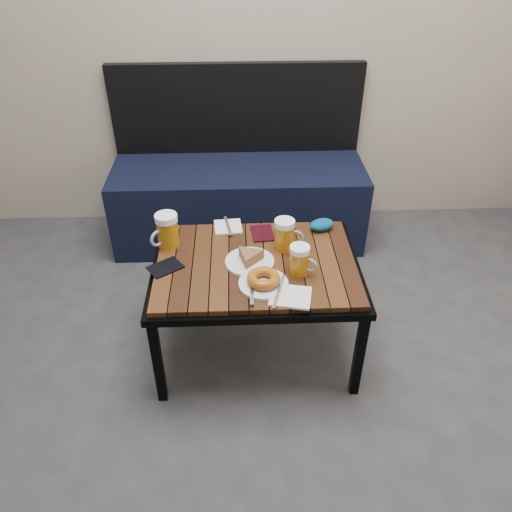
{
  "coord_description": "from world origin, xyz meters",
  "views": [
    {
      "loc": [
        0.14,
        -0.78,
        1.66
      ],
      "look_at": [
        0.21,
        0.83,
        0.5
      ],
      "focal_mm": 35.0,
      "sensor_mm": 36.0,
      "label": 1
    }
  ],
  "objects_px": {
    "bench": "(239,194)",
    "beer_mug_centre": "(285,234)",
    "passport_navy": "(165,267)",
    "passport_burgundy": "(262,233)",
    "plate_pie": "(250,259)",
    "beer_mug_left": "(167,231)",
    "beer_mug_right": "(300,260)",
    "cafe_table": "(256,270)",
    "plate_bagel": "(263,281)",
    "knit_pouch": "(321,225)"
  },
  "relations": [
    {
      "from": "passport_burgundy",
      "to": "bench",
      "type": "bearing_deg",
      "value": 92.23
    },
    {
      "from": "bench",
      "to": "cafe_table",
      "type": "relative_size",
      "value": 1.67
    },
    {
      "from": "beer_mug_left",
      "to": "plate_pie",
      "type": "bearing_deg",
      "value": 113.13
    },
    {
      "from": "beer_mug_right",
      "to": "plate_pie",
      "type": "relative_size",
      "value": 0.63
    },
    {
      "from": "cafe_table",
      "to": "beer_mug_centre",
      "type": "xyz_separation_m",
      "value": [
        0.12,
        0.09,
        0.11
      ]
    },
    {
      "from": "beer_mug_centre",
      "to": "passport_navy",
      "type": "height_order",
      "value": "beer_mug_centre"
    },
    {
      "from": "beer_mug_left",
      "to": "beer_mug_right",
      "type": "xyz_separation_m",
      "value": [
        0.53,
        -0.21,
        -0.01
      ]
    },
    {
      "from": "bench",
      "to": "knit_pouch",
      "type": "relative_size",
      "value": 12.45
    },
    {
      "from": "beer_mug_left",
      "to": "knit_pouch",
      "type": "relative_size",
      "value": 1.32
    },
    {
      "from": "plate_bagel",
      "to": "knit_pouch",
      "type": "xyz_separation_m",
      "value": [
        0.28,
        0.38,
        0.0
      ]
    },
    {
      "from": "knit_pouch",
      "to": "plate_bagel",
      "type": "bearing_deg",
      "value": -126.01
    },
    {
      "from": "bench",
      "to": "plate_bagel",
      "type": "height_order",
      "value": "bench"
    },
    {
      "from": "plate_pie",
      "to": "passport_navy",
      "type": "bearing_deg",
      "value": -177.08
    },
    {
      "from": "plate_bagel",
      "to": "knit_pouch",
      "type": "relative_size",
      "value": 2.18
    },
    {
      "from": "bench",
      "to": "beer_mug_centre",
      "type": "bearing_deg",
      "value": -77.78
    },
    {
      "from": "beer_mug_left",
      "to": "beer_mug_centre",
      "type": "relative_size",
      "value": 1.11
    },
    {
      "from": "beer_mug_right",
      "to": "beer_mug_left",
      "type": "bearing_deg",
      "value": -174.97
    },
    {
      "from": "cafe_table",
      "to": "passport_burgundy",
      "type": "relative_size",
      "value": 6.48
    },
    {
      "from": "passport_navy",
      "to": "knit_pouch",
      "type": "relative_size",
      "value": 1.13
    },
    {
      "from": "passport_navy",
      "to": "passport_burgundy",
      "type": "distance_m",
      "value": 0.46
    },
    {
      "from": "bench",
      "to": "cafe_table",
      "type": "bearing_deg",
      "value": -86.34
    },
    {
      "from": "cafe_table",
      "to": "plate_pie",
      "type": "distance_m",
      "value": 0.07
    },
    {
      "from": "beer_mug_right",
      "to": "passport_burgundy",
      "type": "distance_m",
      "value": 0.32
    },
    {
      "from": "beer_mug_right",
      "to": "knit_pouch",
      "type": "bearing_deg",
      "value": 93.67
    },
    {
      "from": "beer_mug_centre",
      "to": "plate_bagel",
      "type": "height_order",
      "value": "beer_mug_centre"
    },
    {
      "from": "passport_navy",
      "to": "beer_mug_centre",
      "type": "bearing_deg",
      "value": 69.0
    },
    {
      "from": "beer_mug_centre",
      "to": "cafe_table",
      "type": "bearing_deg",
      "value": -137.68
    },
    {
      "from": "passport_navy",
      "to": "knit_pouch",
      "type": "xyz_separation_m",
      "value": [
        0.66,
        0.25,
        0.02
      ]
    },
    {
      "from": "passport_burgundy",
      "to": "beer_mug_left",
      "type": "bearing_deg",
      "value": -174.85
    },
    {
      "from": "cafe_table",
      "to": "beer_mug_left",
      "type": "distance_m",
      "value": 0.4
    },
    {
      "from": "bench",
      "to": "beer_mug_centre",
      "type": "xyz_separation_m",
      "value": [
        0.18,
        -0.84,
        0.27
      ]
    },
    {
      "from": "bench",
      "to": "beer_mug_left",
      "type": "height_order",
      "value": "bench"
    },
    {
      "from": "knit_pouch",
      "to": "cafe_table",
      "type": "bearing_deg",
      "value": -142.53
    },
    {
      "from": "bench",
      "to": "cafe_table",
      "type": "distance_m",
      "value": 0.95
    },
    {
      "from": "cafe_table",
      "to": "beer_mug_left",
      "type": "bearing_deg",
      "value": 160.27
    },
    {
      "from": "plate_bagel",
      "to": "knit_pouch",
      "type": "bearing_deg",
      "value": 53.99
    },
    {
      "from": "passport_burgundy",
      "to": "knit_pouch",
      "type": "height_order",
      "value": "knit_pouch"
    },
    {
      "from": "passport_burgundy",
      "to": "plate_pie",
      "type": "bearing_deg",
      "value": -111.67
    },
    {
      "from": "passport_navy",
      "to": "beer_mug_left",
      "type": "bearing_deg",
      "value": 145.97
    },
    {
      "from": "beer_mug_left",
      "to": "knit_pouch",
      "type": "height_order",
      "value": "beer_mug_left"
    },
    {
      "from": "beer_mug_centre",
      "to": "knit_pouch",
      "type": "xyz_separation_m",
      "value": [
        0.17,
        0.14,
        -0.04
      ]
    },
    {
      "from": "cafe_table",
      "to": "plate_bagel",
      "type": "relative_size",
      "value": 3.43
    },
    {
      "from": "plate_pie",
      "to": "passport_navy",
      "type": "distance_m",
      "value": 0.34
    },
    {
      "from": "bench",
      "to": "passport_navy",
      "type": "relative_size",
      "value": 11.02
    },
    {
      "from": "cafe_table",
      "to": "knit_pouch",
      "type": "distance_m",
      "value": 0.38
    },
    {
      "from": "plate_bagel",
      "to": "knit_pouch",
      "type": "height_order",
      "value": "plate_bagel"
    },
    {
      "from": "beer_mug_centre",
      "to": "passport_navy",
      "type": "bearing_deg",
      "value": -160.79
    },
    {
      "from": "beer_mug_left",
      "to": "beer_mug_right",
      "type": "bearing_deg",
      "value": 113.85
    },
    {
      "from": "beer_mug_centre",
      "to": "passport_navy",
      "type": "relative_size",
      "value": 1.05
    },
    {
      "from": "bench",
      "to": "plate_pie",
      "type": "distance_m",
      "value": 0.97
    }
  ]
}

